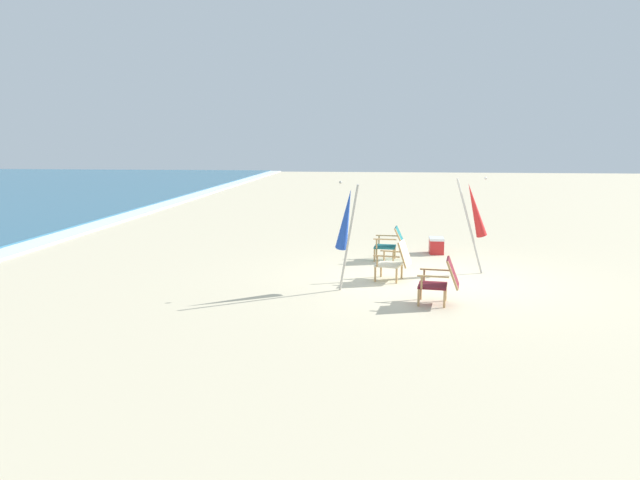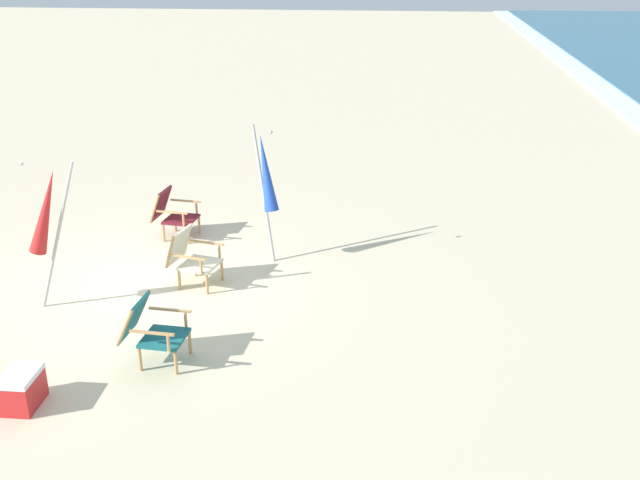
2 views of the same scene
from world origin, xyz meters
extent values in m
plane|color=beige|center=(0.00, 0.00, 0.00)|extent=(80.00, 80.00, 0.00)
cube|color=maroon|center=(-1.90, 0.16, 0.32)|extent=(0.58, 0.55, 0.04)
cube|color=maroon|center=(-1.94, -0.17, 0.56)|extent=(0.52, 0.28, 0.50)
cylinder|color=tan|center=(-2.10, 0.41, 0.16)|extent=(0.04, 0.04, 0.32)
cylinder|color=tan|center=(-1.64, 0.35, 0.16)|extent=(0.04, 0.04, 0.32)
cylinder|color=tan|center=(-2.16, -0.02, 0.16)|extent=(0.04, 0.04, 0.32)
cylinder|color=tan|center=(-1.70, -0.08, 0.16)|extent=(0.04, 0.04, 0.32)
cube|color=tan|center=(-2.18, 0.18, 0.54)|extent=(0.11, 0.53, 0.02)
cylinder|color=tan|center=(-2.15, 0.37, 0.43)|extent=(0.04, 0.04, 0.22)
cube|color=tan|center=(-1.62, 0.11, 0.54)|extent=(0.11, 0.53, 0.02)
cylinder|color=tan|center=(-1.60, 0.29, 0.43)|extent=(0.04, 0.04, 0.22)
cylinder|color=tan|center=(-2.20, -0.13, 0.56)|extent=(0.07, 0.23, 0.50)
cylinder|color=tan|center=(-1.69, -0.20, 0.56)|extent=(0.07, 0.23, 0.50)
cube|color=#196066|center=(1.90, 0.98, 0.32)|extent=(0.56, 0.52, 0.04)
cube|color=#196066|center=(1.87, 0.63, 0.55)|extent=(0.52, 0.30, 0.48)
cylinder|color=tan|center=(1.69, 1.22, 0.16)|extent=(0.04, 0.04, 0.32)
cylinder|color=tan|center=(2.16, 1.18, 0.16)|extent=(0.04, 0.04, 0.32)
cylinder|color=tan|center=(1.65, 0.79, 0.16)|extent=(0.04, 0.04, 0.32)
cylinder|color=tan|center=(2.12, 0.75, 0.16)|extent=(0.04, 0.04, 0.32)
cube|color=tan|center=(1.62, 0.99, 0.54)|extent=(0.08, 0.53, 0.02)
cylinder|color=tan|center=(1.64, 1.18, 0.43)|extent=(0.04, 0.04, 0.22)
cube|color=tan|center=(2.18, 0.94, 0.54)|extent=(0.08, 0.53, 0.02)
cylinder|color=tan|center=(2.20, 1.13, 0.43)|extent=(0.04, 0.04, 0.22)
cylinder|color=tan|center=(1.62, 0.66, 0.55)|extent=(0.06, 0.26, 0.49)
cylinder|color=tan|center=(2.13, 0.61, 0.55)|extent=(0.06, 0.26, 0.49)
cube|color=beige|center=(-0.17, 0.91, 0.32)|extent=(0.62, 0.59, 0.04)
cube|color=beige|center=(-0.24, 0.59, 0.57)|extent=(0.53, 0.31, 0.51)
cylinder|color=tan|center=(-0.34, 1.17, 0.16)|extent=(0.04, 0.04, 0.32)
cylinder|color=tan|center=(0.11, 1.06, 0.16)|extent=(0.04, 0.04, 0.32)
cylinder|color=tan|center=(-0.45, 0.75, 0.16)|extent=(0.04, 0.04, 0.32)
cylinder|color=tan|center=(0.01, 0.64, 0.16)|extent=(0.04, 0.04, 0.32)
cube|color=tan|center=(-0.44, 0.95, 0.54)|extent=(0.16, 0.52, 0.02)
cylinder|color=tan|center=(-0.40, 1.14, 0.43)|extent=(0.04, 0.04, 0.22)
cube|color=tan|center=(0.10, 0.82, 0.54)|extent=(0.16, 0.52, 0.02)
cylinder|color=tan|center=(0.14, 1.00, 0.43)|extent=(0.04, 0.04, 0.22)
cylinder|color=tan|center=(-0.49, 0.66, 0.57)|extent=(0.09, 0.20, 0.51)
cylinder|color=tan|center=(0.00, 0.53, 0.57)|extent=(0.09, 0.20, 0.51)
cylinder|color=#B7B2A8|center=(-1.32, 1.65, 1.01)|extent=(0.51, 0.40, 2.03)
cone|color=blue|center=(-1.24, 1.71, 1.37)|extent=(0.55, 0.49, 1.17)
sphere|color=#B7B2A8|center=(-1.09, 1.82, 2.02)|extent=(0.06, 0.06, 0.06)
cylinder|color=#B7B2A8|center=(0.60, -0.76, 1.00)|extent=(0.21, 0.65, 2.02)
cone|color=red|center=(0.63, -0.87, 1.36)|extent=(0.35, 0.59, 1.17)
sphere|color=#B7B2A8|center=(0.68, -1.06, 2.01)|extent=(0.06, 0.06, 0.06)
cube|color=red|center=(2.90, -0.28, 0.17)|extent=(0.48, 0.34, 0.34)
cube|color=white|center=(2.90, -0.28, 0.37)|extent=(0.49, 0.35, 0.06)
camera|label=1|loc=(-12.50, 1.01, 2.83)|focal=35.00mm
camera|label=2|loc=(9.29, 3.48, 4.70)|focal=42.00mm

